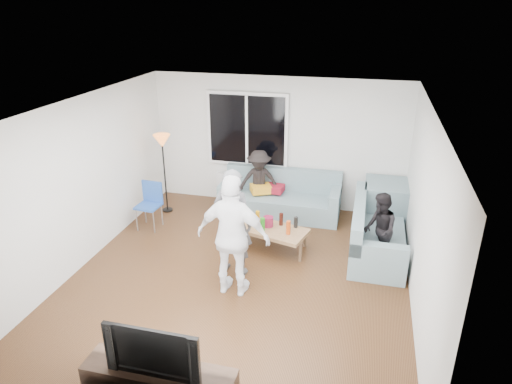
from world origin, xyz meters
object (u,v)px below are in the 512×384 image
(side_chair, at_px, (148,207))
(floor_lamp, at_px, (165,174))
(sofa_back_section, at_px, (280,194))
(spectator_back, at_px, (259,182))
(spectator_right, at_px, (380,230))
(television, at_px, (156,347))
(player_left, at_px, (233,222))
(coffee_table, at_px, (273,240))
(player_right, at_px, (233,237))
(sofa_right_section, at_px, (378,229))

(side_chair, bearing_deg, floor_lamp, 94.54)
(sofa_back_section, height_order, spectator_back, spectator_back)
(spectator_right, bearing_deg, spectator_back, -134.88)
(side_chair, xyz_separation_m, television, (1.90, -3.61, 0.30))
(player_left, xyz_separation_m, spectator_right, (2.15, 0.78, -0.25))
(spectator_back, bearing_deg, spectator_right, -43.83)
(coffee_table, bearing_deg, player_left, -120.54)
(coffee_table, distance_m, spectator_right, 1.74)
(coffee_table, relative_size, television, 1.10)
(player_right, bearing_deg, television, 88.41)
(floor_lamp, xyz_separation_m, player_left, (1.92, -1.79, 0.07))
(sofa_back_section, xyz_separation_m, sofa_right_section, (1.86, -1.02, 0.00))
(player_left, bearing_deg, television, 97.00)
(player_left, distance_m, spectator_right, 2.30)
(side_chair, relative_size, player_right, 0.48)
(floor_lamp, height_order, television, floor_lamp)
(side_chair, distance_m, spectator_right, 4.08)
(sofa_right_section, height_order, player_left, player_left)
(side_chair, height_order, player_right, player_right)
(sofa_right_section, height_order, side_chair, side_chair)
(spectator_back, bearing_deg, floor_lamp, -178.54)
(coffee_table, relative_size, player_right, 0.61)
(spectator_right, bearing_deg, television, -45.62)
(sofa_back_section, relative_size, side_chair, 2.67)
(sofa_back_section, relative_size, spectator_back, 1.81)
(side_chair, distance_m, television, 4.09)
(sofa_back_section, relative_size, television, 2.31)
(side_chair, xyz_separation_m, player_left, (1.92, -1.02, 0.42))
(spectator_back, bearing_deg, coffee_table, -79.29)
(coffee_table, distance_m, floor_lamp, 2.65)
(television, bearing_deg, sofa_right_section, 60.00)
(player_left, xyz_separation_m, player_right, (0.16, -0.52, 0.05))
(television, bearing_deg, spectator_right, 57.29)
(sofa_right_section, xyz_separation_m, spectator_back, (-2.29, 1.05, 0.21))
(coffee_table, relative_size, spectator_back, 0.87)
(sofa_back_section, bearing_deg, spectator_back, 176.00)
(sofa_right_section, height_order, floor_lamp, floor_lamp)
(floor_lamp, distance_m, player_left, 2.63)
(floor_lamp, distance_m, spectator_right, 4.20)
(sofa_right_section, xyz_separation_m, spectator_right, (0.00, -0.38, 0.17))
(floor_lamp, bearing_deg, spectator_right, -13.87)
(coffee_table, distance_m, player_right, 1.49)
(player_left, distance_m, player_right, 0.54)
(sofa_right_section, distance_m, television, 4.34)
(sofa_right_section, bearing_deg, spectator_right, -180.00)
(player_right, height_order, spectator_back, player_right)
(coffee_table, xyz_separation_m, spectator_right, (1.69, 0.01, 0.40))
(sofa_back_section, xyz_separation_m, spectator_right, (1.86, -1.40, 0.17))
(spectator_right, distance_m, television, 4.01)
(sofa_right_section, distance_m, spectator_back, 2.52)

